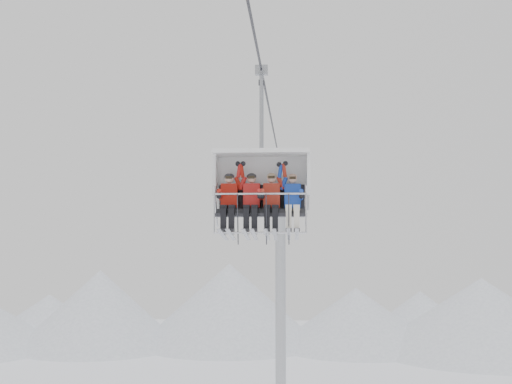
# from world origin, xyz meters

# --- Properties ---
(ridgeline) EXTENTS (72.00, 21.00, 7.00)m
(ridgeline) POSITION_xyz_m (-1.58, 42.05, 2.84)
(ridgeline) COLOR white
(ridgeline) RESTS_ON ground
(lift_tower_right) EXTENTS (2.00, 1.80, 13.48)m
(lift_tower_right) POSITION_xyz_m (0.00, 22.00, 5.78)
(lift_tower_right) COLOR #A5A8AC
(lift_tower_right) RESTS_ON ground
(haul_cable) EXTENTS (0.06, 50.00, 0.06)m
(haul_cable) POSITION_xyz_m (0.00, 0.00, 13.30)
(haul_cable) COLOR #323237
(haul_cable) RESTS_ON lift_tower_left
(chairlift_carrier) EXTENTS (2.24, 1.17, 3.98)m
(chairlift_carrier) POSITION_xyz_m (0.00, 2.28, 10.65)
(chairlift_carrier) COLOR black
(chairlift_carrier) RESTS_ON haul_cable
(skier_far_left) EXTENTS (0.38, 1.69, 1.54)m
(skier_far_left) POSITION_xyz_m (-0.75, 1.97, 10.19)
(skier_far_left) COLOR #A7170D
(skier_far_left) RESTS_ON chairlift_carrier
(skier_center_left) EXTENTS (0.38, 1.69, 1.54)m
(skier_center_left) POSITION_xyz_m (-0.23, 1.97, 10.19)
(skier_center_left) COLOR red
(skier_center_left) RESTS_ON chairlift_carrier
(skier_center_right) EXTENTS (0.38, 1.69, 1.54)m
(skier_center_right) POSITION_xyz_m (0.24, 1.97, 10.19)
(skier_center_right) COLOR #A42819
(skier_center_right) RESTS_ON chairlift_carrier
(skier_far_right) EXTENTS (0.38, 1.69, 1.52)m
(skier_far_right) POSITION_xyz_m (0.73, 1.97, 10.18)
(skier_far_right) COLOR #1A3FAF
(skier_far_right) RESTS_ON chairlift_carrier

